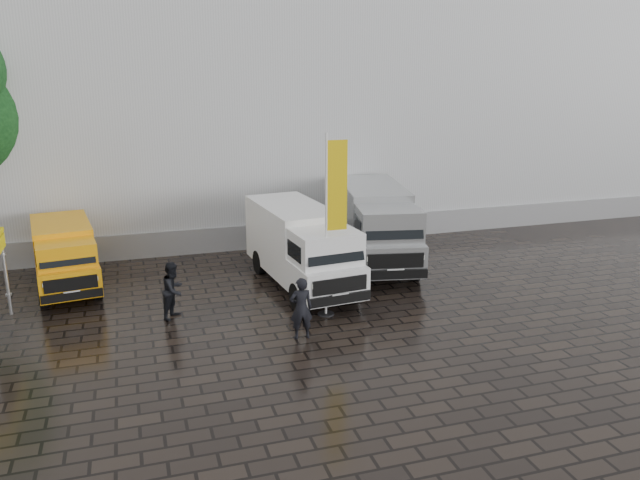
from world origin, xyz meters
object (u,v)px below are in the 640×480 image
Objects in this scene: flagpole at (332,215)px; person_tent at (174,290)px; van_silver at (376,227)px; van_white at (301,249)px; wheelie_bin at (405,227)px; person_front at (301,308)px; van_yellow at (65,258)px.

flagpole reaches higher than person_tent.
van_white is at bearing -142.80° from van_silver.
van_white is 3.18m from flagpole.
flagpole is 5.18m from person_tent.
van_silver is at bearing -118.33° from wheelie_bin.
van_white reaches higher than person_front.
person_tent is at bearing -136.01° from wheelie_bin.
van_yellow is at bearing -156.50° from wheelie_bin.
flagpole is at bearing -91.63° from van_white.
person_front is at bearing -93.42° from person_tent.
van_white is at bearing -129.27° from wheelie_bin.
person_front is 1.02× the size of person_tent.
van_white is at bearing 94.28° from flagpole.
van_silver is 5.89× the size of wheelie_bin.
van_white is at bearing -102.99° from person_front.
person_front is at bearing -115.60° from wheelie_bin.
van_white is 3.49× the size of person_front.
person_tent is (-4.34, -1.52, -0.46)m from van_white.
van_yellow is at bearing -40.89° from person_front.
van_white is 7.26m from wheelie_bin.
person_front is (-1.14, -4.05, -0.45)m from van_white.
van_silver is at bearing 20.25° from van_white.
person_tent is at bearing -35.60° from person_front.
person_front is (6.44, -6.15, -0.21)m from van_yellow.
wheelie_bin is 10.87m from person_front.
wheelie_bin is at bearing 51.19° from flagpole.
wheelie_bin is at bearing 58.60° from van_silver.
van_white is 3.76m from van_silver.
wheelie_bin is 0.64× the size of person_front.
wheelie_bin is at bearing 30.71° from van_white.
van_silver reaches higher than van_yellow.
flagpole is at bearing -131.10° from person_front.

